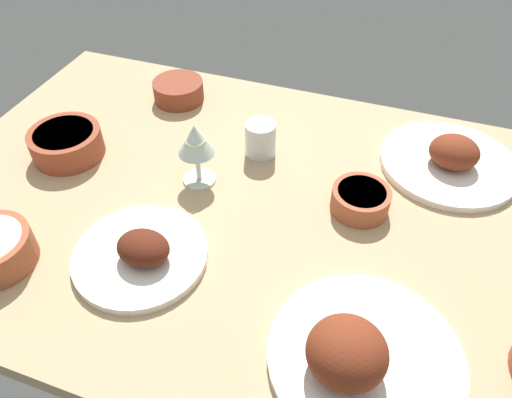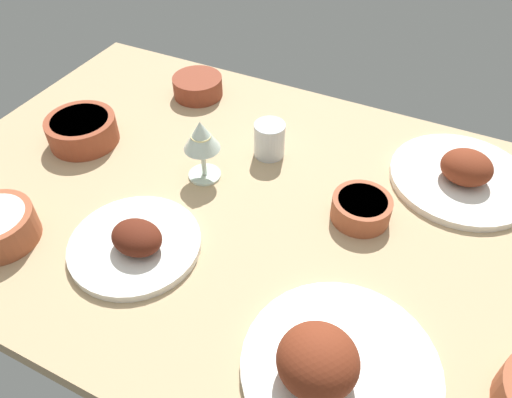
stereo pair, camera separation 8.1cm
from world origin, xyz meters
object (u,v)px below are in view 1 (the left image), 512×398
plate_far_side (141,253)px  wine_glass (196,143)px  plate_near_viewer (357,355)px  plate_center_main (450,160)px  bowl_soup (360,199)px  bowl_potatoes (178,90)px  bowl_onions (66,142)px  water_tumbler (260,139)px

plate_far_side → wine_glass: size_ratio=1.74×
plate_near_viewer → wine_glass: wine_glass is taller
plate_center_main → wine_glass: bearing=-156.2°
plate_center_main → plate_near_viewer: 53.72cm
plate_near_viewer → plate_far_side: bearing=169.4°
plate_center_main → bowl_soup: 25.10cm
plate_center_main → wine_glass: wine_glass is taller
plate_near_viewer → bowl_potatoes: bearing=134.6°
bowl_onions → water_tumbler: bearing=19.8°
wine_glass → bowl_onions: bearing=-176.8°
plate_center_main → bowl_onions: bearing=-163.7°
wine_glass → water_tumbler: size_ratio=1.75×
plate_center_main → water_tumbler: size_ratio=3.68×
bowl_soup → wine_glass: (-33.66, -2.65, 7.29)cm
bowl_potatoes → water_tumbler: size_ratio=1.59×
plate_near_viewer → water_tumbler: 52.91cm
plate_near_viewer → water_tumbler: (-29.95, 43.60, 0.78)cm
plate_far_side → wine_glass: wine_glass is taller
bowl_onions → wine_glass: bearing=3.2°
plate_near_viewer → wine_glass: 50.32cm
plate_center_main → plate_far_side: bearing=-138.2°
wine_glass → water_tumbler: 16.94cm
bowl_onions → plate_center_main: bearing=16.3°
wine_glass → water_tumbler: wine_glass is taller
plate_center_main → bowl_onions: plate_center_main is taller
bowl_soup → bowl_onions: 65.02cm
plate_center_main → plate_near_viewer: bearing=-101.2°
bowl_soup → water_tumbler: (-24.36, 10.20, 1.36)cm
plate_near_viewer → bowl_potatoes: plate_near_viewer is taller
plate_far_side → wine_glass: 24.66cm
bowl_potatoes → bowl_onions: 31.73cm
plate_near_viewer → bowl_soup: 33.88cm
plate_near_viewer → wine_glass: (-39.26, 30.75, 6.71)cm
plate_far_side → plate_near_viewer: plate_near_viewer is taller
plate_center_main → water_tumbler: (-40.42, -9.08, 1.93)cm
bowl_onions → plate_far_side: bearing=-35.3°
bowl_potatoes → water_tumbler: (27.09, -14.15, 1.20)cm
bowl_potatoes → plate_near_viewer: bearing=-45.4°
bowl_soup → bowl_onions: (-64.87, -4.40, 0.69)cm
plate_near_viewer → bowl_soup: plate_near_viewer is taller
plate_far_side → bowl_soup: bearing=36.9°
plate_far_side → plate_center_main: bearing=41.8°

